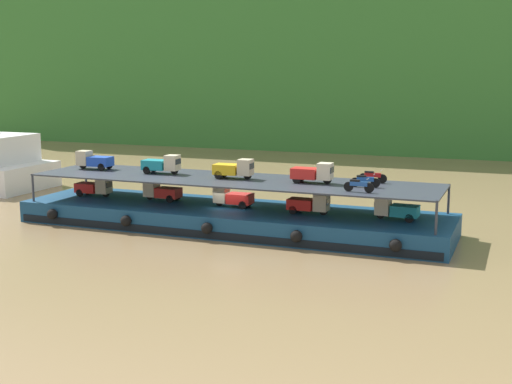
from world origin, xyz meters
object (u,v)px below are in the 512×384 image
at_px(mini_truck_upper_bow, 313,173).
at_px(motorcycle_upper_centre, 365,180).
at_px(mini_truck_lower_aft, 162,191).
at_px(mini_truck_upper_mid, 162,164).
at_px(mini_truck_lower_fore, 309,204).
at_px(motorcycle_upper_port, 358,185).
at_px(motorcycle_upper_stbd, 373,176).
at_px(mini_truck_lower_mid, 233,197).
at_px(mini_truck_lower_bow, 396,209).
at_px(mini_truck_lower_stern, 94,187).
at_px(mini_truck_upper_stern, 94,160).
at_px(cargo_barge, 231,218).
at_px(mini_truck_upper_fore, 234,169).

distance_m(mini_truck_upper_bow, motorcycle_upper_centre, 3.61).
bearing_deg(mini_truck_lower_aft, mini_truck_upper_mid, 8.66).
relative_size(mini_truck_lower_fore, motorcycle_upper_port, 1.45).
relative_size(mini_truck_lower_aft, motorcycle_upper_centre, 1.45).
distance_m(motorcycle_upper_centre, motorcycle_upper_stbd, 1.98).
relative_size(mini_truck_upper_bow, motorcycle_upper_centre, 1.45).
xyz_separation_m(mini_truck_lower_aft, mini_truck_upper_bow, (11.51, -0.09, 2.00)).
relative_size(mini_truck_lower_fore, motorcycle_upper_stbd, 1.45).
xyz_separation_m(mini_truck_lower_aft, motorcycle_upper_stbd, (15.16, 1.53, 1.74)).
relative_size(mini_truck_lower_aft, motorcycle_upper_port, 1.44).
xyz_separation_m(mini_truck_lower_mid, mini_truck_lower_bow, (11.36, -0.08, 0.00)).
distance_m(mini_truck_lower_stern, mini_truck_lower_aft, 5.67).
bearing_deg(motorcycle_upper_stbd, mini_truck_lower_aft, -174.22).
xyz_separation_m(mini_truck_lower_stern, mini_truck_lower_mid, (11.43, -0.04, 0.00)).
bearing_deg(mini_truck_lower_fore, mini_truck_upper_stern, 177.57).
height_order(cargo_barge, mini_truck_lower_bow, mini_truck_lower_bow).
xyz_separation_m(mini_truck_lower_aft, mini_truck_lower_bow, (17.12, -0.36, 0.00)).
relative_size(mini_truck_upper_stern, mini_truck_upper_fore, 1.00).
xyz_separation_m(mini_truck_lower_stern, mini_truck_upper_stern, (-0.20, 0.37, 2.00)).
xyz_separation_m(mini_truck_lower_bow, mini_truck_upper_stern, (-22.99, 0.49, 2.00)).
height_order(mini_truck_upper_stern, mini_truck_upper_bow, same).
relative_size(cargo_barge, motorcycle_upper_centre, 15.99).
height_order(mini_truck_lower_aft, motorcycle_upper_stbd, motorcycle_upper_stbd).
xyz_separation_m(mini_truck_lower_stern, mini_truck_lower_bow, (22.79, -0.12, 0.00)).
height_order(cargo_barge, mini_truck_lower_fore, mini_truck_lower_fore).
distance_m(mini_truck_lower_aft, mini_truck_upper_mid, 2.00).
distance_m(mini_truck_lower_aft, motorcycle_upper_centre, 15.20).
bearing_deg(mini_truck_lower_mid, mini_truck_upper_bow, 1.83).
xyz_separation_m(mini_truck_lower_fore, mini_truck_upper_bow, (0.07, 0.51, 2.00)).
bearing_deg(mini_truck_lower_stern, motorcycle_upper_stbd, 4.85).
bearing_deg(mini_truck_upper_fore, motorcycle_upper_stbd, 10.79).
xyz_separation_m(mini_truck_lower_mid, mini_truck_upper_bow, (5.75, 0.18, 2.00)).
xyz_separation_m(mini_truck_lower_aft, motorcycle_upper_port, (15.13, -2.43, 1.74)).
distance_m(mini_truck_lower_stern, mini_truck_upper_stern, 2.04).
relative_size(mini_truck_lower_stern, mini_truck_upper_bow, 1.01).
bearing_deg(mini_truck_lower_fore, motorcycle_upper_stbd, 29.88).
relative_size(mini_truck_lower_fore, mini_truck_upper_fore, 0.99).
relative_size(mini_truck_upper_mid, motorcycle_upper_centre, 1.47).
relative_size(cargo_barge, motorcycle_upper_stbd, 15.94).
height_order(mini_truck_upper_bow, motorcycle_upper_port, mini_truck_upper_bow).
bearing_deg(mini_truck_upper_bow, mini_truck_upper_stern, 179.26).
bearing_deg(mini_truck_upper_stern, mini_truck_upper_fore, -1.81).
distance_m(cargo_barge, mini_truck_upper_stern, 12.11).
bearing_deg(mini_truck_lower_mid, mini_truck_lower_aft, 177.29).
relative_size(mini_truck_lower_mid, mini_truck_upper_mid, 0.99).
height_order(mini_truck_lower_fore, mini_truck_upper_fore, mini_truck_upper_fore).
distance_m(mini_truck_upper_fore, motorcycle_upper_port, 9.51).
bearing_deg(mini_truck_lower_bow, mini_truck_lower_mid, 179.58).
bearing_deg(mini_truck_lower_aft, mini_truck_lower_mid, -2.71).
bearing_deg(mini_truck_upper_bow, mini_truck_lower_aft, 179.56).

